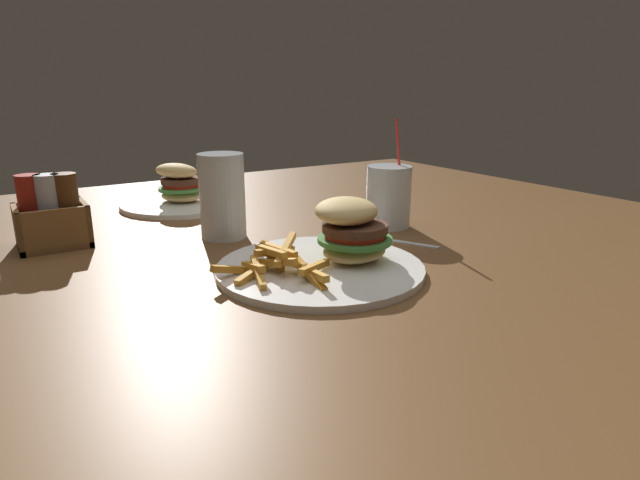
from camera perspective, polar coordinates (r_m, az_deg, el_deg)
dining_table at (r=0.95m, az=-2.94°, el=-5.20°), size 1.61×1.39×0.74m
meal_plate_near at (r=0.76m, az=1.35°, el=-1.11°), size 0.30×0.29×0.10m
beer_glass at (r=0.93m, az=-10.39°, el=4.50°), size 0.08×0.08×0.14m
juice_glass at (r=0.99m, az=7.32°, el=4.29°), size 0.08×0.08×0.20m
spoon at (r=0.93m, az=3.99°, el=0.85°), size 0.11×0.18×0.02m
meal_plate_far at (r=1.20m, az=-14.61°, el=4.79°), size 0.26×0.26×0.10m
condiment_caddy at (r=0.97m, az=-26.74°, el=2.18°), size 0.11×0.10×0.12m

